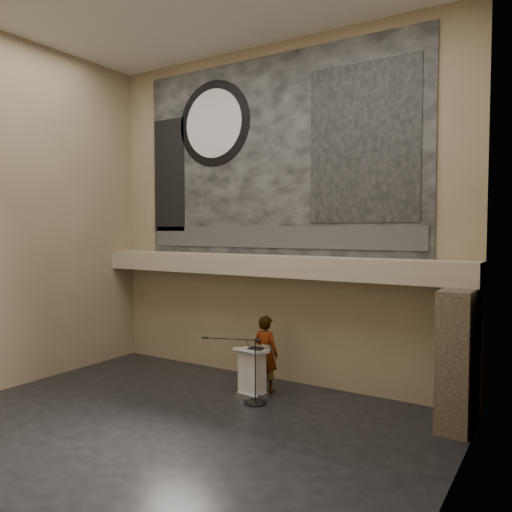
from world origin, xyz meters
The scene contains 19 objects.
floor centered at (0.00, 0.00, 0.00)m, with size 10.00×10.00×0.00m, color black.
wall_back centered at (0.00, 4.00, 4.25)m, with size 10.00×0.02×8.50m, color #7F6C50.
wall_left centered at (-5.00, 0.00, 4.25)m, with size 0.02×8.00×8.50m, color #7F6C50.
wall_right centered at (5.00, 0.00, 4.25)m, with size 0.02×8.00×8.50m, color #7F6C50.
soffit centered at (0.00, 3.60, 2.95)m, with size 10.00×0.80×0.50m, color gray.
sprinkler_left centered at (-1.60, 3.55, 2.67)m, with size 0.04×0.04×0.06m, color #B2893D.
sprinkler_right centered at (1.90, 3.55, 2.67)m, with size 0.04×0.04×0.06m, color #B2893D.
banner centered at (0.00, 3.97, 5.70)m, with size 8.00×0.05×5.00m, color black.
banner_text_strip centered at (0.00, 3.93, 3.65)m, with size 7.76×0.02×0.55m, color #303030.
banner_clock_rim centered at (-1.80, 3.93, 6.70)m, with size 2.30×2.30×0.02m, color black.
banner_clock_face centered at (-1.80, 3.91, 6.70)m, with size 1.84×1.84×0.02m, color silver.
banner_building_print centered at (2.40, 3.93, 5.80)m, with size 2.60×0.02×3.60m, color black.
banner_brick_print centered at (-3.40, 3.93, 5.40)m, with size 1.10×0.02×3.20m, color black.
stone_pier centered at (4.65, 3.15, 1.35)m, with size 0.60×1.40×2.70m, color #3D3125.
lectern centered at (0.30, 2.55, 0.55)m, with size 0.74×0.56×1.13m.
binder centered at (0.40, 2.54, 1.12)m, with size 0.33×0.26×0.04m, color black.
papers centered at (0.23, 2.54, 1.10)m, with size 0.23×0.32×0.01m, color silver.
speaker_person centered at (0.40, 3.00, 0.91)m, with size 0.66×0.43×1.81m, color silver.
mic_stand centered at (0.58, 2.16, 0.22)m, with size 1.41×0.68×1.45m.
Camera 1 is at (6.37, -7.02, 3.83)m, focal length 35.00 mm.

